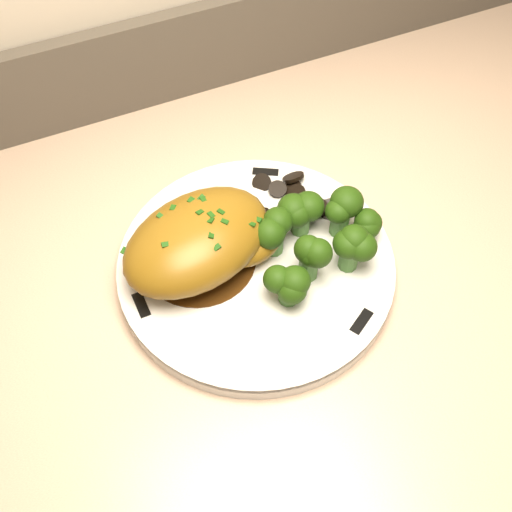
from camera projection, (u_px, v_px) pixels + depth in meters
name	position (u px, v px, depth m)	size (l,w,h in m)	color
counter	(367.00, 375.00, 1.06)	(1.91, 0.64, 0.94)	#4E3024
plate	(256.00, 267.00, 0.68)	(0.29, 0.29, 0.02)	silver
rim_accent_0	(265.00, 172.00, 0.75)	(0.03, 0.01, 0.00)	black
rim_accent_1	(141.00, 305.00, 0.64)	(0.03, 0.01, 0.00)	black
rim_accent_2	(362.00, 322.00, 0.63)	(0.03, 0.01, 0.00)	black
gravy_pool	(199.00, 259.00, 0.67)	(0.12, 0.12, 0.00)	#381E0A
chicken_breast	(203.00, 241.00, 0.65)	(0.19, 0.15, 0.06)	#8B6118
mushroom_pile	(276.00, 206.00, 0.71)	(0.11, 0.08, 0.03)	black
broccoli_florets	(319.00, 241.00, 0.66)	(0.14, 0.11, 0.05)	#41712F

